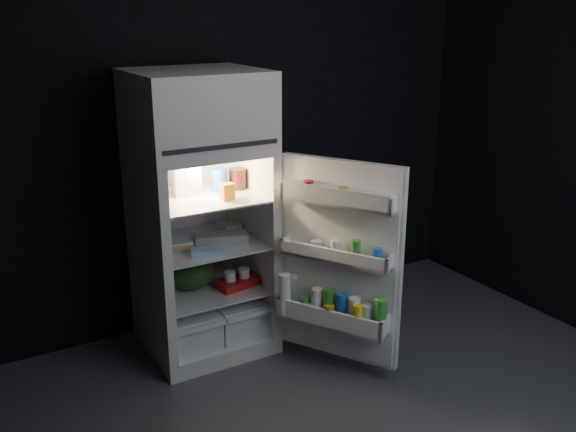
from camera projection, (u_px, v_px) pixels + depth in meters
wall_back at (216, 128)px, 4.30m from camera, size 4.00×0.00×2.70m
refrigerator at (199, 205)px, 3.97m from camera, size 0.76×0.71×1.78m
fridge_door at (338, 267)px, 3.75m from camera, size 0.53×0.72×1.22m
milk_jug at (186, 175)px, 3.91m from camera, size 0.19×0.19×0.24m
mayo_jar at (219, 180)px, 3.99m from camera, size 0.12×0.12×0.14m
jam_jar at (238, 179)px, 4.05m from camera, size 0.12×0.12×0.13m
amber_bottle at (152, 178)px, 3.88m from camera, size 0.09×0.09×0.22m
small_carton at (227, 192)px, 3.81m from camera, size 0.08×0.06×0.10m
egg_carton at (221, 239)px, 3.95m from camera, size 0.35×0.22×0.07m
pie at (176, 241)px, 3.97m from camera, size 0.39×0.39×0.04m
flat_package at (207, 252)px, 3.78m from camera, size 0.21×0.15×0.04m
wrapped_pkg at (229, 227)px, 4.20m from camera, size 0.15×0.13×0.05m
produce_bag at (191, 274)px, 4.04m from camera, size 0.38×0.36×0.20m
yogurt_tray at (239, 282)px, 4.09m from camera, size 0.31×0.20×0.05m
small_can_red at (210, 266)px, 4.30m from camera, size 0.07×0.07×0.09m
small_can_silver at (227, 265)px, 4.32m from camera, size 0.09×0.09×0.09m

